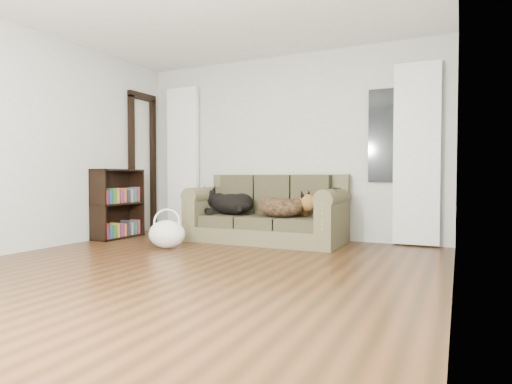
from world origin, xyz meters
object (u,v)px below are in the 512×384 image
at_px(sofa, 266,208).
at_px(dog_black_lab, 229,205).
at_px(dog_shepherd, 284,206).
at_px(bookshelf, 118,203).
at_px(tote_bag, 167,235).

relative_size(sofa, dog_black_lab, 2.92).
relative_size(dog_shepherd, bookshelf, 0.65).
relative_size(tote_bag, bookshelf, 0.48).
distance_m(sofa, bookshelf, 2.12).
distance_m(sofa, dog_shepherd, 0.32).
bearing_deg(sofa, dog_black_lab, -176.82).
xyz_separation_m(sofa, dog_black_lab, (-0.54, -0.03, 0.03)).
xyz_separation_m(sofa, dog_shepherd, (0.30, -0.11, 0.04)).
bearing_deg(dog_black_lab, dog_shepherd, 16.30).
xyz_separation_m(dog_black_lab, dog_shepherd, (0.85, -0.08, 0.01)).
distance_m(dog_black_lab, bookshelf, 1.59).
relative_size(dog_black_lab, dog_shepherd, 1.11).
bearing_deg(dog_shepherd, dog_black_lab, -1.30).
height_order(sofa, bookshelf, bookshelf).
bearing_deg(dog_black_lab, bookshelf, -138.23).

